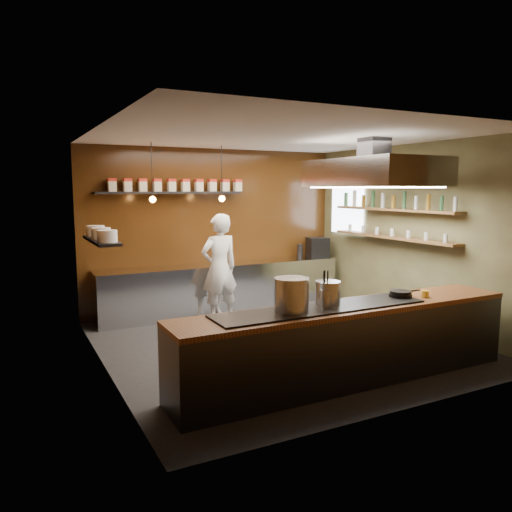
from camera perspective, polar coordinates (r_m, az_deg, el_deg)
floor at (r=7.48m, az=2.88°, el=-9.97°), size 5.00×5.00×0.00m
back_wall at (r=9.41m, az=-4.68°, el=2.99°), size 5.00×0.00×5.00m
left_wall at (r=6.31m, az=-17.11°, el=0.34°), size 0.00×5.00×5.00m
right_wall at (r=8.69m, az=17.41°, el=2.27°), size 0.00×5.00×5.00m
ceiling at (r=7.16m, az=3.05°, el=13.53°), size 5.00×5.00×0.00m
window_pane at (r=9.91m, az=10.39°, el=5.45°), size 0.00×1.00×1.00m
prep_counter at (r=9.25m, az=-3.83°, el=-3.65°), size 4.60×0.65×0.90m
pass_counter at (r=6.07m, az=10.54°, el=-9.74°), size 4.40×0.72×0.94m
tin_shelf at (r=8.94m, az=-9.77°, el=7.15°), size 2.60×0.26×0.04m
plate_shelf at (r=7.31m, az=-17.26°, el=1.70°), size 0.30×1.40×0.04m
bottle_shelf_upper at (r=8.77m, az=15.39°, el=5.14°), size 0.26×2.80×0.04m
bottle_shelf_lower at (r=8.80m, az=15.28°, el=2.09°), size 0.26×2.80×0.04m
extractor_hood at (r=7.55m, az=13.26°, el=9.28°), size 1.20×2.00×0.72m
pendant_left at (r=8.16m, az=-11.74°, el=6.71°), size 0.10×0.10×0.95m
pendant_right at (r=8.56m, az=-3.92°, el=6.89°), size 0.10×0.10×0.95m
storage_tins at (r=8.98m, az=-8.86°, el=8.01°), size 2.43×0.13×0.22m
plate_stacks at (r=7.30m, az=-17.29°, el=2.48°), size 0.26×1.16×0.16m
bottles at (r=8.76m, az=15.43°, el=6.06°), size 0.06×2.66×0.24m
wine_glasses at (r=8.79m, az=15.30°, el=2.64°), size 0.07×2.37×0.13m
stockpot_large at (r=5.47m, az=4.08°, el=-4.42°), size 0.49×0.49×0.37m
stockpot_small at (r=5.84m, az=8.21°, el=-4.20°), size 0.32×0.32×0.27m
utensil_crock at (r=5.74m, az=7.93°, el=-4.79°), size 0.16×0.16×0.19m
frying_pan at (r=6.48m, az=16.20°, el=-4.15°), size 0.46×0.29×0.07m
butter_jar at (r=6.63m, az=18.77°, el=-4.11°), size 0.12×0.12×0.08m
espresso_machine at (r=10.16m, az=7.06°, el=1.01°), size 0.47×0.45×0.39m
chef at (r=8.52m, az=-4.22°, el=-1.39°), size 0.72×0.51×1.85m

